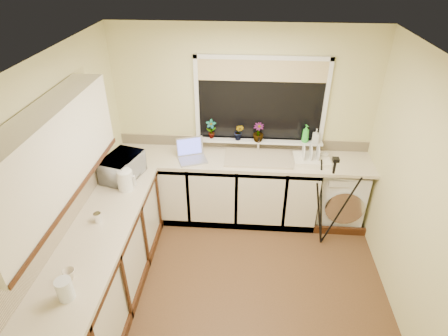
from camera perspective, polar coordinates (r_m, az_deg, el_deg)
floor at (r=4.24m, az=1.89°, el=-17.49°), size 3.20×3.20×0.00m
ceiling at (r=2.87m, az=2.77°, el=16.41°), size 3.20×3.20×0.00m
wall_back at (r=4.71m, az=2.99°, el=6.76°), size 3.20×0.00×3.20m
wall_left at (r=3.79m, az=-22.69°, el=-2.55°), size 0.00×3.00×3.00m
wall_right at (r=3.73m, az=27.68°, el=-4.50°), size 0.00×3.00×3.00m
base_cabinet_back at (r=4.86m, az=-1.21°, el=-3.14°), size 2.55×0.60×0.86m
base_cabinet_left at (r=3.96m, az=-18.04°, el=-14.83°), size 0.54×2.40×0.86m
worktop_back at (r=4.60m, az=2.77°, el=1.29°), size 3.20×0.60×0.04m
worktop_left at (r=3.66m, az=-19.20°, el=-9.93°), size 0.60×2.40×0.04m
upper_cabinet at (r=3.11m, az=-25.49°, el=1.46°), size 0.28×1.90×0.70m
splashback_left at (r=3.63m, az=-24.09°, el=-6.50°), size 0.02×2.40×0.45m
splashback_back at (r=4.81m, az=2.91°, el=3.95°), size 3.20×0.02×0.14m
window_glass at (r=4.57m, az=5.65°, el=10.28°), size 1.50×0.02×1.00m
window_blind at (r=4.42m, az=5.91°, el=14.69°), size 1.50×0.02×0.25m
windowsill at (r=4.73m, az=5.33°, el=4.22°), size 1.60×0.14×0.03m
sink at (r=4.59m, az=5.27°, el=1.55°), size 0.82×0.46×0.03m
faucet at (r=4.69m, az=5.33°, el=3.78°), size 0.03×0.03×0.24m
washing_machine at (r=5.05m, az=17.46°, el=-3.74°), size 0.61×0.59×0.80m
laptop at (r=4.57m, az=-5.05°, el=2.21°), size 0.41×0.39×0.25m
kettle at (r=4.10m, az=-14.96°, el=-1.86°), size 0.17×0.17×0.22m
dish_rack at (r=4.61m, az=13.33°, el=1.23°), size 0.44×0.33×0.06m
tripod at (r=4.47m, az=15.71°, el=-5.24°), size 0.72×0.72×1.21m
glass_jug at (r=3.13m, az=-23.33°, el=-16.78°), size 0.12×0.12×0.18m
steel_jar at (r=3.76m, az=-18.89°, el=-7.24°), size 0.07×0.07×0.10m
microwave at (r=4.31m, az=-15.39°, el=0.15°), size 0.45×0.56×0.27m
plant_a at (r=4.69m, az=-2.01°, el=6.01°), size 0.14×0.10×0.25m
plant_b at (r=4.65m, az=2.32°, el=5.56°), size 0.15×0.13×0.22m
plant_c at (r=4.64m, az=5.30°, el=5.50°), size 0.14×0.14×0.24m
soap_bottle_green at (r=4.71m, az=12.47°, el=5.22°), size 0.12×0.12×0.23m
soap_bottle_clear at (r=4.73m, az=13.98°, el=4.81°), size 0.10×0.10×0.18m
cup_back at (r=4.69m, az=15.18°, el=1.68°), size 0.13×0.13×0.09m
cup_left at (r=3.29m, az=-22.71°, el=-14.90°), size 0.13×0.13×0.09m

